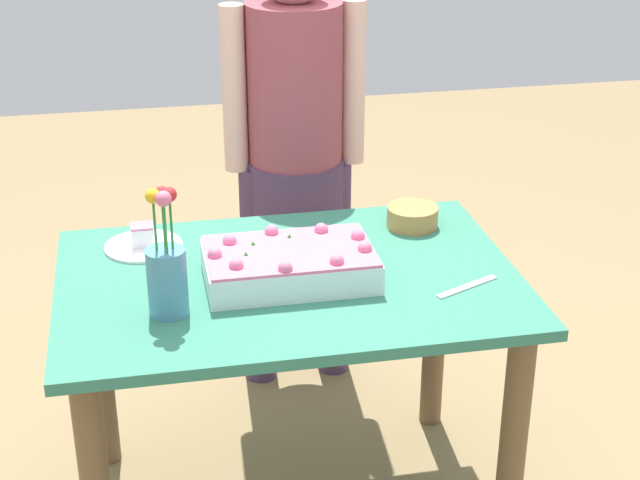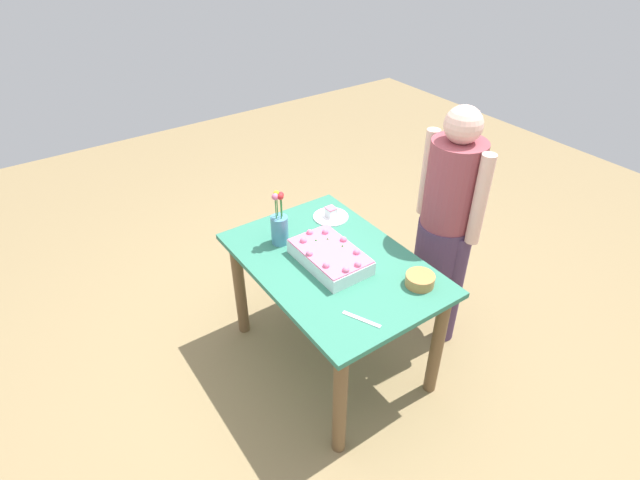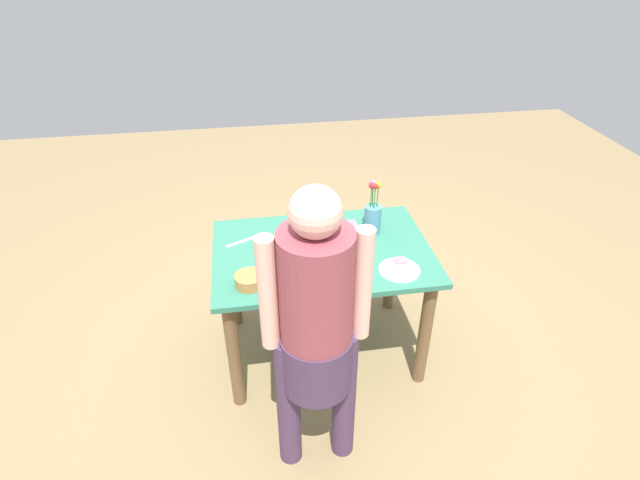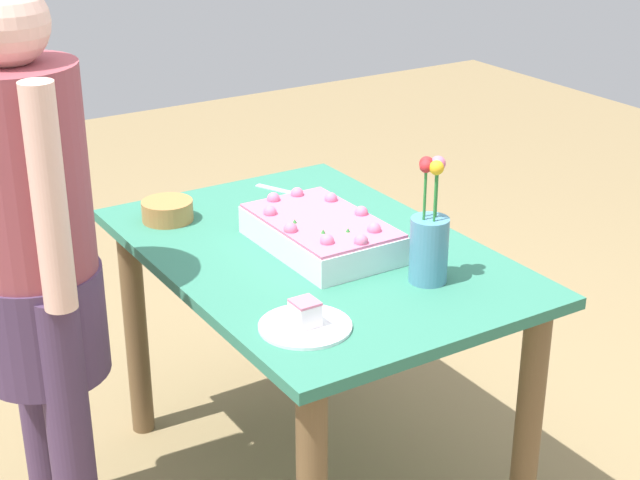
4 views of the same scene
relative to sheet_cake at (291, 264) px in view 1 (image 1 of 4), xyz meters
name	(u,v)px [view 1 (image 1 of 4)]	position (x,y,z in m)	size (l,w,h in m)	color
dining_table	(289,322)	(0.00, -0.02, -0.18)	(1.18, 0.80, 0.74)	#31775E
sheet_cake	(291,264)	(0.00, 0.00, 0.00)	(0.43, 0.27, 0.11)	white
serving_plate_with_slice	(143,242)	(0.36, -0.27, -0.03)	(0.21, 0.21, 0.07)	white
cake_knife	(467,287)	(-0.43, 0.13, -0.04)	(0.19, 0.02, 0.00)	silver
flower_vase	(167,273)	(0.32, 0.12, 0.06)	(0.10, 0.10, 0.32)	teal
fruit_bowl	(412,216)	(-0.40, -0.26, -0.01)	(0.15, 0.15, 0.06)	#B87B41
person_standing	(295,143)	(-0.14, -0.72, 0.07)	(0.45, 0.31, 1.49)	#473251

